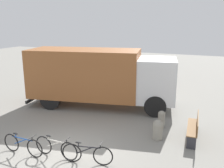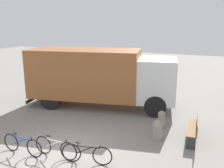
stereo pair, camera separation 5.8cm
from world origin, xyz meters
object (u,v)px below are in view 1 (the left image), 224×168
bicycle_far (87,154)px  bicycle_near (23,145)px  park_bench (195,127)px  delivery_truck (99,75)px  bollard_far_bench (161,119)px  bollard_near_bench (158,129)px  bicycle_middle (56,147)px

bicycle_far → bicycle_near: bearing=176.5°
park_bench → bicycle_far: bearing=132.7°
delivery_truck → bollard_far_bench: delivery_truck is taller
bicycle_far → bollard_far_bench: (1.65, 3.87, 0.07)m
bollard_near_bench → bicycle_near: bearing=-143.6°
park_bench → bicycle_middle: park_bench is taller
delivery_truck → bollard_near_bench: 5.02m
delivery_truck → bicycle_middle: (1.00, -5.54, -1.42)m
bollard_near_bench → delivery_truck: bearing=145.0°
bicycle_middle → bollard_near_bench: size_ratio=2.13×
bicycle_far → park_bench: bearing=34.8°
delivery_truck → bicycle_near: 6.02m
bicycle_near → bicycle_middle: size_ratio=1.00×
bicycle_near → bicycle_far: size_ratio=1.02×
delivery_truck → bicycle_far: bearing=-79.8°
park_bench → bicycle_middle: 5.47m
bicycle_middle → bollard_near_bench: 4.05m
delivery_truck → bicycle_middle: bearing=-91.4°
bicycle_near → bicycle_middle: (1.21, 0.31, 0.00)m
delivery_truck → bicycle_far: 6.08m
bicycle_far → bollard_near_bench: (1.75, 2.72, 0.08)m
delivery_truck → bollard_near_bench: size_ratio=10.03×
bicycle_far → bollard_far_bench: bearing=55.0°
bicycle_far → bicycle_middle: bearing=170.6°
delivery_truck → bicycle_middle: 5.81m
delivery_truck → bicycle_far: (2.21, -5.49, -1.42)m
bollard_near_bench → bicycle_middle: bearing=-136.9°
delivery_truck → park_bench: size_ratio=4.32×
park_bench → bicycle_middle: bearing=123.8°
bicycle_middle → bollard_near_bench: (2.96, 2.77, 0.08)m
bicycle_near → bicycle_far: same height
bollard_far_bench → bicycle_middle: bearing=-126.0°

